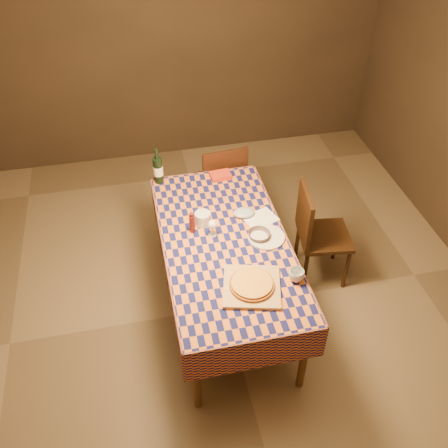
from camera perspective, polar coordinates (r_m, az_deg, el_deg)
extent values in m
plane|color=brown|center=(4.31, 0.14, -9.46)|extent=(5.00, 5.00, 0.00)
cube|color=#34271D|center=(5.56, -5.70, 20.17)|extent=(4.50, 0.10, 2.70)
cylinder|color=brown|center=(3.49, -3.18, -16.91)|extent=(0.06, 0.06, 0.75)
cylinder|color=brown|center=(3.61, 9.17, -14.56)|extent=(0.06, 0.06, 0.75)
cylinder|color=brown|center=(4.58, -6.72, 0.69)|extent=(0.06, 0.06, 0.75)
cylinder|color=brown|center=(4.68, 2.53, 1.98)|extent=(0.06, 0.06, 0.75)
cube|color=brown|center=(3.77, 0.16, -2.32)|extent=(0.90, 1.80, 0.03)
cube|color=brown|center=(3.75, 0.16, -2.10)|extent=(0.92, 1.82, 0.02)
cube|color=brown|center=(3.28, 3.69, -14.69)|extent=(0.94, 0.01, 0.30)
cube|color=brown|center=(4.53, -2.32, 4.40)|extent=(0.94, 0.01, 0.30)
cube|color=brown|center=(3.81, -6.72, -4.64)|extent=(0.01, 1.84, 0.30)
cube|color=brown|center=(3.95, 6.77, -2.58)|extent=(0.01, 1.84, 0.30)
cube|color=tan|center=(3.42, 3.19, -7.15)|extent=(0.47, 0.47, 0.02)
cylinder|color=#8F4717|center=(3.40, 3.20, -6.92)|extent=(0.34, 0.34, 0.02)
cylinder|color=orange|center=(3.39, 3.21, -6.75)|extent=(0.30, 0.30, 0.01)
cylinder|color=#531713|center=(3.78, -3.66, 0.04)|extent=(0.06, 0.06, 0.16)
sphere|color=#531713|center=(3.72, -3.72, 1.14)|extent=(0.03, 0.03, 0.03)
imported|color=#584249|center=(3.76, 4.03, -1.30)|extent=(0.21, 0.21, 0.05)
cylinder|color=white|center=(3.79, -1.32, -1.24)|extent=(0.07, 0.07, 0.00)
cylinder|color=white|center=(3.77, -1.33, -0.84)|extent=(0.01, 0.01, 0.07)
sphere|color=white|center=(3.72, -1.35, -0.05)|extent=(0.07, 0.07, 0.07)
ellipsoid|color=#430815|center=(3.73, -1.35, -0.15)|extent=(0.05, 0.05, 0.03)
cylinder|color=black|center=(4.29, -7.53, 6.10)|extent=(0.08, 0.08, 0.23)
cylinder|color=black|center=(4.20, -7.73, 7.94)|extent=(0.03, 0.03, 0.10)
cylinder|color=#F2E7CE|center=(4.29, -7.53, 6.10)|extent=(0.08, 0.08, 0.09)
cylinder|color=silver|center=(3.86, -2.44, 0.63)|extent=(0.16, 0.16, 0.10)
cube|color=red|center=(4.36, -0.41, 5.57)|extent=(0.19, 0.14, 0.04)
cylinder|color=silver|center=(3.78, 4.84, -1.50)|extent=(0.36, 0.36, 0.02)
imported|color=silver|center=(3.48, 8.28, -5.81)|extent=(0.14, 0.14, 0.09)
cube|color=white|center=(3.95, 4.18, 0.63)|extent=(0.30, 0.26, 0.00)
ellipsoid|color=#98A7C3|center=(3.96, 2.28, 1.31)|extent=(0.18, 0.14, 0.05)
cube|color=black|center=(4.85, -0.56, 4.79)|extent=(0.46, 0.46, 0.04)
cube|color=black|center=(4.55, 0.17, 5.89)|extent=(0.42, 0.07, 0.46)
cylinder|color=black|center=(5.18, 0.77, 4.19)|extent=(0.04, 0.04, 0.43)
cylinder|color=black|center=(5.10, -3.08, 3.44)|extent=(0.04, 0.04, 0.43)
cylinder|color=black|center=(4.91, 2.09, 1.77)|extent=(0.04, 0.04, 0.43)
cylinder|color=black|center=(4.83, -1.95, 0.94)|extent=(0.04, 0.04, 0.43)
cube|color=black|center=(4.34, 11.41, -1.41)|extent=(0.47, 0.47, 0.04)
cube|color=black|center=(4.13, 9.19, 0.97)|extent=(0.09, 0.42, 0.46)
cylinder|color=black|center=(4.43, 13.81, -5.07)|extent=(0.04, 0.04, 0.43)
cylinder|color=black|center=(4.67, 12.66, -1.90)|extent=(0.04, 0.04, 0.43)
cylinder|color=black|center=(4.34, 9.25, -5.44)|extent=(0.04, 0.04, 0.43)
cylinder|color=black|center=(4.58, 8.34, -2.19)|extent=(0.04, 0.04, 0.43)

